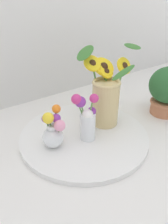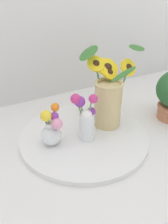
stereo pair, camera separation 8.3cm
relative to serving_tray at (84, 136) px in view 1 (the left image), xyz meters
The scene contains 6 objects.
ground_plane 0.06m from the serving_tray, 76.77° to the right, with size 6.00×6.00×0.00m, color silver.
serving_tray is the anchor object (origin of this frame).
mason_jar_sunflowers 0.18m from the serving_tray, ahead, with size 0.24×0.26×0.33m.
vase_small_center 0.10m from the serving_tray, 105.59° to the right, with size 0.09×0.07×0.19m.
vase_bulb_right 0.16m from the serving_tray, behind, with size 0.08×0.09×0.16m.
potted_plant 0.45m from the serving_tray, ahead, with size 0.18×0.18×0.23m.
Camera 1 is at (-0.43, -0.53, 0.54)m, focal length 35.00 mm.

